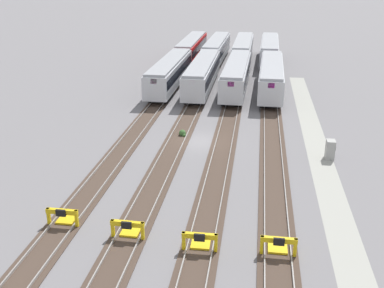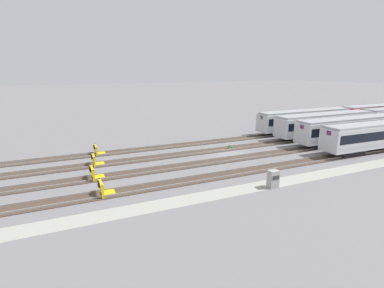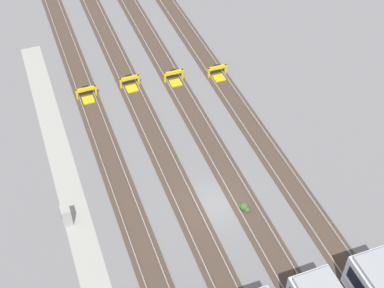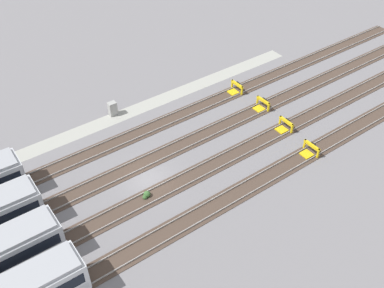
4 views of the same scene
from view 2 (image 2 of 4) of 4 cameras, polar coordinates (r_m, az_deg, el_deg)
ground_plane at (r=37.87m, az=7.16°, el=-1.86°), size 400.00×400.00×0.00m
service_walkway at (r=30.00m, az=17.53°, el=-6.73°), size 54.00×2.00×0.01m
rail_track_nearest at (r=32.78m, az=13.05°, el=-4.58°), size 90.00×2.23×0.21m
rail_track_near_inner at (r=36.12m, az=8.94°, el=-2.64°), size 90.00×2.24×0.21m
rail_track_middle at (r=39.64m, az=5.55°, el=-1.02°), size 90.00×2.24×0.21m
rail_track_far_inner at (r=43.31m, az=2.73°, el=0.33°), size 90.00×2.23×0.21m
subway_car_front_row_right_inner at (r=48.23m, az=27.91°, el=2.53°), size 18.04×3.11×3.70m
subway_car_front_row_rightmost at (r=53.80m, az=20.77°, el=4.30°), size 18.02×2.98×3.70m
subway_car_back_row_leftmost at (r=68.33m, az=32.11°, el=4.96°), size 18.02×2.95×3.70m
subway_car_back_row_centre at (r=50.94m, az=24.11°, el=3.48°), size 18.00×2.86×3.70m
subway_car_back_row_rightmost at (r=45.76m, az=32.15°, el=1.46°), size 18.05×3.20×3.70m
bumper_stop_nearest_track at (r=26.58m, az=-16.39°, el=-8.19°), size 1.34×2.00×1.22m
bumper_stop_near_inner_track at (r=30.59m, az=-18.00°, el=-5.35°), size 1.36×2.00×1.22m
bumper_stop_middle_track at (r=34.73m, az=-17.81°, el=-3.04°), size 1.35×2.00×1.22m
bumper_stop_far_inner_track at (r=38.94m, az=-17.50°, el=-1.19°), size 1.34×2.00×1.22m
electrical_cabinet at (r=27.83m, az=15.19°, el=-6.45°), size 0.90×0.73×1.60m
weed_clump at (r=40.00m, az=7.35°, el=-0.65°), size 0.92×0.70×0.64m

